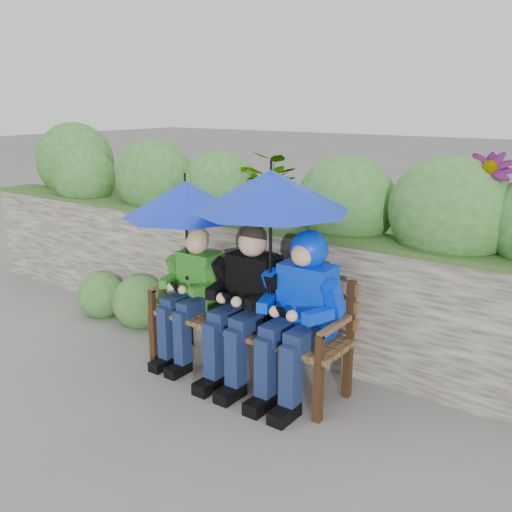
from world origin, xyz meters
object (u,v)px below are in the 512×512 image
Objects in this scene: boy_left at (191,289)px; boy_right at (300,304)px; park_bench at (250,314)px; umbrella_left at (186,199)px; umbrella_right at (271,190)px; boy_middle at (245,298)px.

boy_right is (0.99, 0.00, 0.09)m from boy_left.
park_bench is 1.36× the size of boy_right.
umbrella_right is at bearing -2.21° from umbrella_left.
umbrella_left is at bearing 162.66° from boy_left.
park_bench is 0.54m from boy_left.
umbrella_left is (-1.03, 0.01, 0.61)m from boy_right.
boy_right is at bearing 0.16° from boy_left.
umbrella_right is (0.76, -0.02, 0.84)m from boy_left.
umbrella_left reaches higher than boy_right.
park_bench is at bearing 7.67° from boy_left.
umbrella_left is at bearing -174.25° from park_bench.
park_bench is at bearing 159.78° from umbrella_right.
boy_middle is 1.21× the size of umbrella_left.
boy_right is at bearing 1.57° from boy_middle.
boy_left is (-0.52, -0.07, 0.11)m from park_bench.
umbrella_left is at bearing 177.79° from umbrella_right.
umbrella_left is 0.81m from umbrella_right.
park_bench is at bearing 5.75° from umbrella_left.
boy_left is 0.54m from boy_middle.
umbrella_right reaches higher than park_bench.
park_bench is 0.99m from umbrella_left.
park_bench is 0.17m from boy_middle.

